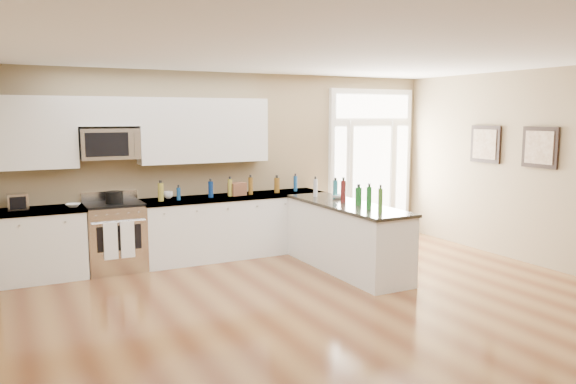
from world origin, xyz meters
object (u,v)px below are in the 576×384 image
at_px(kitchen_range, 115,236).
at_px(stockpot, 114,197).
at_px(peninsula_cabinet, 346,239).
at_px(toaster_oven, 18,202).

relative_size(kitchen_range, stockpot, 4.64).
xyz_separation_m(kitchen_range, stockpot, (0.01, -0.03, 0.56)).
bearing_deg(peninsula_cabinet, kitchen_range, 153.20).
xyz_separation_m(peninsula_cabinet, toaster_oven, (-4.05, 1.50, 0.61)).
relative_size(peninsula_cabinet, kitchen_range, 2.15).
height_order(kitchen_range, toaster_oven, toaster_oven).
relative_size(kitchen_range, toaster_oven, 4.43).
xyz_separation_m(peninsula_cabinet, kitchen_range, (-2.87, 1.45, 0.04)).
bearing_deg(toaster_oven, peninsula_cabinet, -22.55).
height_order(peninsula_cabinet, toaster_oven, toaster_oven).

